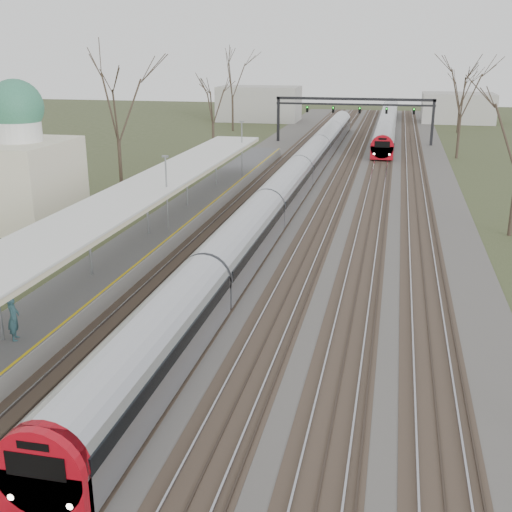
{
  "coord_description": "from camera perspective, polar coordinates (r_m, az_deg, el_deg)",
  "views": [
    {
      "loc": [
        6.0,
        -2.93,
        12.24
      ],
      "look_at": [
        -0.72,
        27.97,
        2.0
      ],
      "focal_mm": 45.0,
      "sensor_mm": 36.0,
      "label": 1
    }
  ],
  "objects": [
    {
      "name": "canopy",
      "position": [
        39.83,
        -10.28,
        5.61
      ],
      "size": [
        4.1,
        50.0,
        3.11
      ],
      "color": "slate",
      "rests_on": "platform"
    },
    {
      "name": "track_bed",
      "position": [
        59.48,
        6.51,
        6.01
      ],
      "size": [
        24.0,
        160.0,
        0.22
      ],
      "color": "#474442",
      "rests_on": "ground"
    },
    {
      "name": "train_far",
      "position": [
        103.92,
        11.62,
        11.64
      ],
      "size": [
        2.62,
        60.21,
        3.05
      ],
      "color": "#A8AAB3",
      "rests_on": "ground"
    },
    {
      "name": "dome_building",
      "position": [
        50.16,
        -21.66,
        6.91
      ],
      "size": [
        10.0,
        8.0,
        10.3
      ],
      "color": "beige",
      "rests_on": "ground"
    },
    {
      "name": "tree_west_far",
      "position": [
        56.05,
        -12.33,
        13.22
      ],
      "size": [
        5.5,
        5.5,
        11.33
      ],
      "color": "#2D231C",
      "rests_on": "ground"
    },
    {
      "name": "passenger",
      "position": [
        27.6,
        -20.76,
        -5.15
      ],
      "size": [
        0.69,
        0.83,
        1.93
      ],
      "primitive_type": "imported",
      "rotation": [
        0.0,
        0.0,
        1.96
      ],
      "color": "#2D5057",
      "rests_on": "platform"
    },
    {
      "name": "signal_gantry",
      "position": [
        88.41,
        8.75,
        12.99
      ],
      "size": [
        21.0,
        0.59,
        6.08
      ],
      "color": "black",
      "rests_on": "ground"
    },
    {
      "name": "platform",
      "position": [
        44.72,
        -7.86,
        2.55
      ],
      "size": [
        3.5,
        69.0,
        1.0
      ],
      "primitive_type": "cube",
      "color": "#9E9B93",
      "rests_on": "ground"
    },
    {
      "name": "train_near",
      "position": [
        58.97,
        3.81,
        7.39
      ],
      "size": [
        2.62,
        90.21,
        3.05
      ],
      "color": "#A8AAB3",
      "rests_on": "ground"
    }
  ]
}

